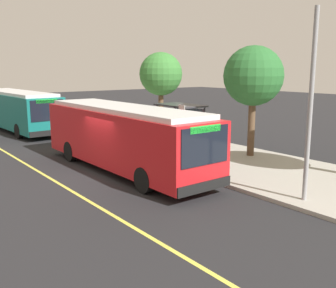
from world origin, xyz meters
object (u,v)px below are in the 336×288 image
(transit_bus_second, at_px, (17,109))
(transit_bus_main, at_px, (123,136))
(waiting_bench, at_px, (182,140))
(pedestrian_commuter, at_px, (147,134))
(route_sign_post, at_px, (182,126))

(transit_bus_second, bearing_deg, transit_bus_main, 0.85)
(transit_bus_main, relative_size, waiting_bench, 6.76)
(transit_bus_main, xyz_separation_m, waiting_bench, (-1.70, 4.84, -0.98))
(transit_bus_second, distance_m, pedestrian_commuter, 13.10)
(route_sign_post, relative_size, pedestrian_commuter, 1.66)
(waiting_bench, distance_m, route_sign_post, 3.73)
(route_sign_post, bearing_deg, waiting_bench, 140.23)
(route_sign_post, height_order, pedestrian_commuter, route_sign_post)
(transit_bus_second, bearing_deg, pedestrian_commuter, 13.64)
(waiting_bench, bearing_deg, transit_bus_main, -70.70)
(waiting_bench, bearing_deg, route_sign_post, -39.77)
(waiting_bench, height_order, route_sign_post, route_sign_post)
(transit_bus_main, distance_m, pedestrian_commuter, 3.68)
(transit_bus_main, distance_m, route_sign_post, 2.81)
(transit_bus_second, relative_size, route_sign_post, 4.14)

